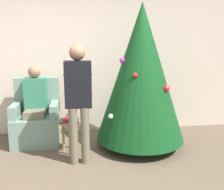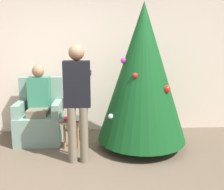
{
  "view_description": "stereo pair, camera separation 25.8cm",
  "coord_description": "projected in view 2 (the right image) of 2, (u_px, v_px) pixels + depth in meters",
  "views": [
    {
      "loc": [
        0.06,
        -2.6,
        1.69
      ],
      "look_at": [
        0.55,
        1.1,
        0.91
      ],
      "focal_mm": 42.0,
      "sensor_mm": 36.0,
      "label": 1
    },
    {
      "loc": [
        0.32,
        -2.63,
        1.69
      ],
      "look_at": [
        0.55,
        1.1,
        0.91
      ],
      "focal_mm": 42.0,
      "sensor_mm": 36.0,
      "label": 2
    }
  ],
  "objects": [
    {
      "name": "person_standing",
      "position": [
        77.0,
        94.0,
        3.58
      ],
      "size": [
        0.39,
        0.57,
        1.64
      ],
      "color": "#6B604C",
      "rests_on": "ground_plane"
    },
    {
      "name": "christmas_tree",
      "position": [
        143.0,
        73.0,
        4.03
      ],
      "size": [
        1.4,
        1.4,
        2.26
      ],
      "color": "brown",
      "rests_on": "ground_plane"
    },
    {
      "name": "side_stool",
      "position": [
        70.0,
        126.0,
        4.03
      ],
      "size": [
        0.34,
        0.34,
        0.49
      ],
      "color": "#A37547",
      "rests_on": "ground_plane"
    },
    {
      "name": "laptop",
      "position": [
        70.0,
        120.0,
        4.01
      ],
      "size": [
        0.3,
        0.24,
        0.02
      ],
      "color": "#38383D",
      "rests_on": "side_stool"
    },
    {
      "name": "wall_back",
      "position": [
        78.0,
        59.0,
        4.8
      ],
      "size": [
        8.0,
        0.06,
        2.7
      ],
      "color": "beige",
      "rests_on": "ground_plane"
    },
    {
      "name": "armchair",
      "position": [
        40.0,
        119.0,
        4.48
      ],
      "size": [
        0.74,
        0.69,
        1.07
      ],
      "color": "gray",
      "rests_on": "ground_plane"
    },
    {
      "name": "person_seated",
      "position": [
        39.0,
        100.0,
        4.38
      ],
      "size": [
        0.36,
        0.46,
        1.29
      ],
      "color": "#6B604C",
      "rests_on": "ground_plane"
    },
    {
      "name": "book",
      "position": [
        70.0,
        118.0,
        4.01
      ],
      "size": [
        0.18,
        0.16,
        0.02
      ],
      "color": "#B21E23",
      "rests_on": "laptop"
    }
  ]
}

